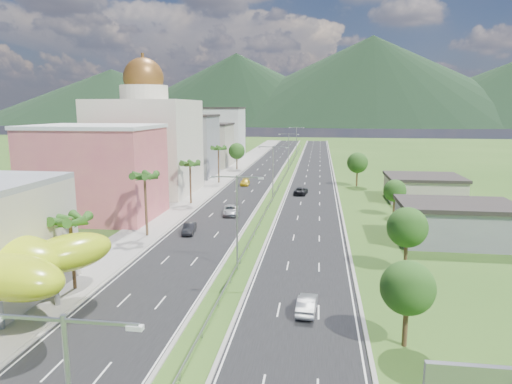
% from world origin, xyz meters
% --- Properties ---
extents(ground, '(500.00, 500.00, 0.00)m').
position_xyz_m(ground, '(0.00, 0.00, 0.00)').
color(ground, '#2D5119').
rests_on(ground, ground).
extents(road_left, '(11.00, 260.00, 0.04)m').
position_xyz_m(road_left, '(-7.50, 90.00, 0.02)').
color(road_left, black).
rests_on(road_left, ground).
extents(road_right, '(11.00, 260.00, 0.04)m').
position_xyz_m(road_right, '(7.50, 90.00, 0.02)').
color(road_right, black).
rests_on(road_right, ground).
extents(sidewalk_left, '(7.00, 260.00, 0.12)m').
position_xyz_m(sidewalk_left, '(-17.00, 90.00, 0.06)').
color(sidewalk_left, gray).
rests_on(sidewalk_left, ground).
extents(median_guardrail, '(0.10, 216.06, 0.76)m').
position_xyz_m(median_guardrail, '(0.00, 71.99, 0.62)').
color(median_guardrail, gray).
rests_on(median_guardrail, ground).
extents(streetlight_median_b, '(6.04, 0.25, 11.00)m').
position_xyz_m(streetlight_median_b, '(0.00, 10.00, 6.75)').
color(streetlight_median_b, gray).
rests_on(streetlight_median_b, ground).
extents(streetlight_median_c, '(6.04, 0.25, 11.00)m').
position_xyz_m(streetlight_median_c, '(0.00, 50.00, 6.75)').
color(streetlight_median_c, gray).
rests_on(streetlight_median_c, ground).
extents(streetlight_median_d, '(6.04, 0.25, 11.00)m').
position_xyz_m(streetlight_median_d, '(0.00, 95.00, 6.75)').
color(streetlight_median_d, gray).
rests_on(streetlight_median_d, ground).
extents(streetlight_median_e, '(6.04, 0.25, 11.00)m').
position_xyz_m(streetlight_median_e, '(0.00, 140.00, 6.75)').
color(streetlight_median_e, gray).
rests_on(streetlight_median_e, ground).
extents(pink_shophouse, '(20.00, 15.00, 15.00)m').
position_xyz_m(pink_shophouse, '(-28.00, 32.00, 7.50)').
color(pink_shophouse, '#D05566').
rests_on(pink_shophouse, ground).
extents(domed_building, '(20.00, 20.00, 28.70)m').
position_xyz_m(domed_building, '(-28.00, 55.00, 11.35)').
color(domed_building, beige).
rests_on(domed_building, ground).
extents(midrise_grey, '(16.00, 15.00, 16.00)m').
position_xyz_m(midrise_grey, '(-27.00, 80.00, 8.00)').
color(midrise_grey, gray).
rests_on(midrise_grey, ground).
extents(midrise_beige, '(16.00, 15.00, 13.00)m').
position_xyz_m(midrise_beige, '(-27.00, 102.00, 6.50)').
color(midrise_beige, '#AB9E8D').
rests_on(midrise_beige, ground).
extents(midrise_white, '(16.00, 15.00, 18.00)m').
position_xyz_m(midrise_white, '(-27.00, 125.00, 9.00)').
color(midrise_white, silver).
rests_on(midrise_white, ground).
extents(shed_near, '(15.00, 10.00, 5.00)m').
position_xyz_m(shed_near, '(28.00, 25.00, 2.50)').
color(shed_near, gray).
rests_on(shed_near, ground).
extents(shed_far, '(14.00, 12.00, 4.40)m').
position_xyz_m(shed_far, '(30.00, 55.00, 2.20)').
color(shed_far, '#AB9E8D').
rests_on(shed_far, ground).
extents(palm_tree_b, '(3.60, 3.60, 8.10)m').
position_xyz_m(palm_tree_b, '(-15.50, 2.00, 7.06)').
color(palm_tree_b, '#47301C').
rests_on(palm_tree_b, ground).
extents(palm_tree_c, '(3.60, 3.60, 9.60)m').
position_xyz_m(palm_tree_c, '(-15.50, 22.00, 8.50)').
color(palm_tree_c, '#47301C').
rests_on(palm_tree_c, ground).
extents(palm_tree_d, '(3.60, 3.60, 8.60)m').
position_xyz_m(palm_tree_d, '(-15.50, 45.00, 7.54)').
color(palm_tree_d, '#47301C').
rests_on(palm_tree_d, ground).
extents(palm_tree_e, '(3.60, 3.60, 9.40)m').
position_xyz_m(palm_tree_e, '(-15.50, 70.00, 8.31)').
color(palm_tree_e, '#47301C').
rests_on(palm_tree_e, ground).
extents(leafy_tree_lfar, '(4.90, 4.90, 8.05)m').
position_xyz_m(leafy_tree_lfar, '(-15.50, 95.00, 5.58)').
color(leafy_tree_lfar, '#47301C').
rests_on(leafy_tree_lfar, ground).
extents(leafy_tree_ra, '(4.20, 4.20, 6.90)m').
position_xyz_m(leafy_tree_ra, '(16.00, -5.00, 4.78)').
color(leafy_tree_ra, '#47301C').
rests_on(leafy_tree_ra, ground).
extents(leafy_tree_rb, '(4.55, 4.55, 7.47)m').
position_xyz_m(leafy_tree_rb, '(19.00, 12.00, 5.18)').
color(leafy_tree_rb, '#47301C').
rests_on(leafy_tree_rb, ground).
extents(leafy_tree_rc, '(3.85, 3.85, 6.33)m').
position_xyz_m(leafy_tree_rc, '(22.00, 40.00, 4.37)').
color(leafy_tree_rc, '#47301C').
rests_on(leafy_tree_rc, ground).
extents(leafy_tree_rd, '(4.90, 4.90, 8.05)m').
position_xyz_m(leafy_tree_rd, '(18.00, 70.00, 5.58)').
color(leafy_tree_rd, '#47301C').
rests_on(leafy_tree_rd, ground).
extents(mountain_ridge, '(860.00, 140.00, 90.00)m').
position_xyz_m(mountain_ridge, '(60.00, 450.00, 0.00)').
color(mountain_ridge, black).
rests_on(mountain_ridge, ground).
extents(car_dark_left, '(2.18, 4.78, 1.52)m').
position_xyz_m(car_dark_left, '(-9.76, 24.07, 0.80)').
color(car_dark_left, black).
rests_on(car_dark_left, road_left).
extents(car_silver_mid_left, '(3.49, 6.08, 1.60)m').
position_xyz_m(car_silver_mid_left, '(-5.92, 36.73, 0.84)').
color(car_silver_mid_left, '#9DA0A4').
rests_on(car_silver_mid_left, road_left).
extents(car_yellow_far_left, '(2.28, 5.07, 1.44)m').
position_xyz_m(car_yellow_far_left, '(-8.51, 67.37, 0.76)').
color(car_yellow_far_left, gold).
rests_on(car_yellow_far_left, road_left).
extents(car_silver_right, '(1.96, 4.80, 1.55)m').
position_xyz_m(car_silver_right, '(8.27, -0.12, 0.81)').
color(car_silver_right, '#93959A').
rests_on(car_silver_right, road_right).
extents(car_dark_far_right, '(3.11, 5.72, 1.52)m').
position_xyz_m(car_dark_far_right, '(5.29, 57.52, 0.80)').
color(car_dark_far_right, black).
rests_on(car_dark_far_right, road_right).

